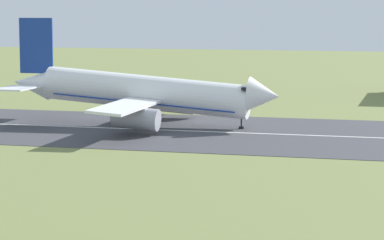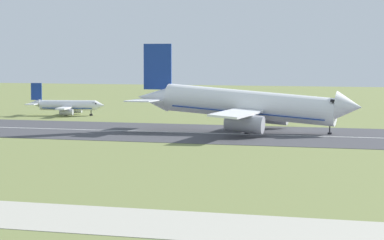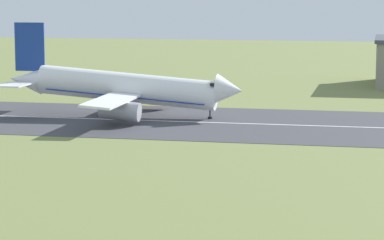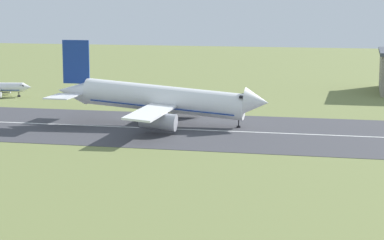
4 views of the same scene
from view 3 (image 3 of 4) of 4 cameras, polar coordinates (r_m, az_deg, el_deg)
The scene contains 4 objects.
ground_plane at distance 115.23m, azimuth -10.35°, elevation -4.14°, with size 646.13×646.13×0.00m, color olive.
runway_strip at distance 169.42m, azimuth -2.89°, elevation -0.04°, with size 406.13×41.62×0.06m, color #3D3D42.
runway_centreline at distance 169.42m, azimuth -2.89°, elevation -0.02°, with size 365.52×0.70×0.01m, color silver.
airplane_landing at distance 174.61m, azimuth -4.21°, elevation 1.99°, with size 46.76×45.62×17.88m.
Camera 3 is at (43.30, -45.90, 24.55)m, focal length 85.00 mm.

